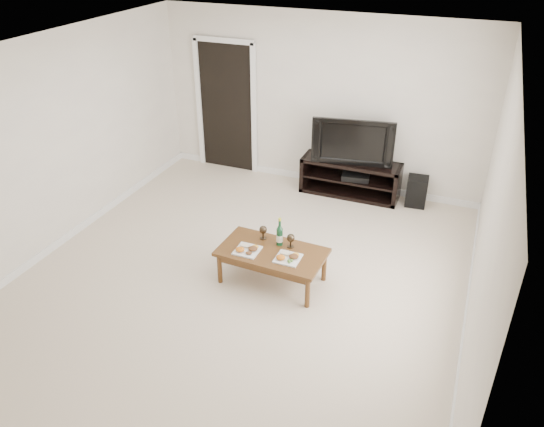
{
  "coord_description": "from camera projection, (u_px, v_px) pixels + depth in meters",
  "views": [
    {
      "loc": [
        2.22,
        -4.64,
        3.74
      ],
      "look_at": [
        0.21,
        0.35,
        0.7
      ],
      "focal_mm": 35.0,
      "sensor_mm": 36.0,
      "label": 1
    }
  ],
  "objects": [
    {
      "name": "media_console",
      "position": [
        350.0,
        178.0,
        7.99
      ],
      "size": [
        1.48,
        0.45,
        0.55
      ],
      "primitive_type": "cube",
      "color": "black",
      "rests_on": "ground"
    },
    {
      "name": "floor",
      "position": [
        245.0,
        275.0,
        6.31
      ],
      "size": [
        5.5,
        5.5,
        0.0
      ],
      "primitive_type": "plane",
      "color": "beige",
      "rests_on": "ground"
    },
    {
      "name": "av_receiver",
      "position": [
        356.0,
        176.0,
        7.93
      ],
      "size": [
        0.44,
        0.36,
        0.08
      ],
      "primitive_type": "cube",
      "rotation": [
        0.0,
        0.0,
        0.16
      ],
      "color": "black",
      "rests_on": "media_console"
    },
    {
      "name": "plate_left",
      "position": [
        247.0,
        249.0,
        5.98
      ],
      "size": [
        0.27,
        0.27,
        0.07
      ],
      "primitive_type": "cube",
      "color": "white",
      "rests_on": "coffee_table"
    },
    {
      "name": "television",
      "position": [
        353.0,
        140.0,
        7.69
      ],
      "size": [
        1.19,
        0.34,
        0.68
      ],
      "primitive_type": "imported",
      "rotation": [
        0.0,
        0.0,
        0.16
      ],
      "color": "black",
      "rests_on": "media_console"
    },
    {
      "name": "subwoofer",
      "position": [
        417.0,
        191.0,
        7.74
      ],
      "size": [
        0.31,
        0.31,
        0.43
      ],
      "primitive_type": "cube",
      "rotation": [
        0.0,
        0.0,
        0.08
      ],
      "color": "black",
      "rests_on": "ground"
    },
    {
      "name": "plate_right",
      "position": [
        288.0,
        257.0,
        5.84
      ],
      "size": [
        0.27,
        0.27,
        0.07
      ],
      "primitive_type": "cube",
      "color": "white",
      "rests_on": "coffee_table"
    },
    {
      "name": "coffee_table",
      "position": [
        272.0,
        266.0,
        6.1
      ],
      "size": [
        1.23,
        0.71,
        0.42
      ],
      "primitive_type": "cube",
      "rotation": [
        0.0,
        0.0,
        -0.04
      ],
      "color": "#583518",
      "rests_on": "ground"
    },
    {
      "name": "back_wall",
      "position": [
        320.0,
        102.0,
        7.91
      ],
      "size": [
        5.0,
        0.04,
        2.6
      ],
      "primitive_type": "cube",
      "color": "silver",
      "rests_on": "ground"
    },
    {
      "name": "goblet_left",
      "position": [
        263.0,
        232.0,
        6.19
      ],
      "size": [
        0.09,
        0.09,
        0.17
      ],
      "primitive_type": null,
      "color": "#362B1D",
      "rests_on": "coffee_table"
    },
    {
      "name": "goblet_right",
      "position": [
        291.0,
        241.0,
        6.03
      ],
      "size": [
        0.09,
        0.09,
        0.17
      ],
      "primitive_type": null,
      "color": "#362B1D",
      "rests_on": "coffee_table"
    },
    {
      "name": "doorway",
      "position": [
        227.0,
        108.0,
        8.52
      ],
      "size": [
        0.9,
        0.02,
        2.05
      ],
      "primitive_type": "cube",
      "color": "black",
      "rests_on": "ground"
    },
    {
      "name": "ceiling",
      "position": [
        238.0,
        50.0,
        5.02
      ],
      "size": [
        5.0,
        5.5,
        0.04
      ],
      "primitive_type": "cube",
      "color": "white",
      "rests_on": "back_wall"
    },
    {
      "name": "wine_bottle",
      "position": [
        280.0,
        232.0,
        6.03
      ],
      "size": [
        0.07,
        0.07,
        0.35
      ],
      "primitive_type": "cylinder",
      "color": "#103C20",
      "rests_on": "coffee_table"
    }
  ]
}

